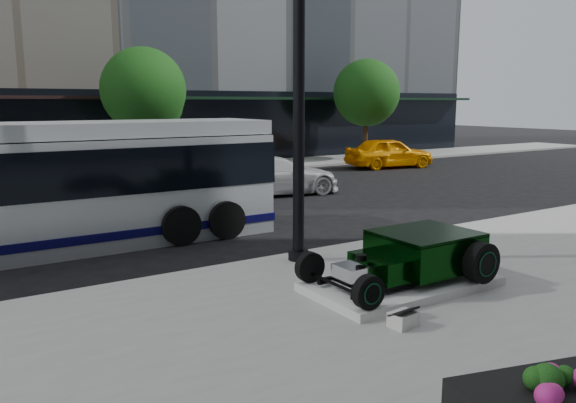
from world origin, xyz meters
TOP-DOWN VIEW (x-y plane):
  - ground at (0.00, 0.00)m, footprint 120.00×120.00m
  - sidewalk_far at (0.00, 14.00)m, footprint 70.00×4.00m
  - street_trees at (1.15, 13.07)m, footprint 29.80×3.80m
  - display_plinth at (-0.47, -5.08)m, footprint 3.40×1.80m
  - hot_rod at (-0.14, -5.08)m, footprint 3.22×2.00m
  - info_plaque at (-1.69, -6.38)m, footprint 0.43×0.34m
  - lamppost at (-1.01, -2.57)m, footprint 0.43×0.43m
  - flower_planter at (-2.18, -9.03)m, footprint 2.14×1.46m
  - transit_bus at (-5.84, 1.63)m, footprint 12.12×2.88m
  - white_sedan at (3.31, 5.53)m, footprint 5.18×2.65m
  - yellow_taxi at (12.86, 9.73)m, footprint 4.90×2.71m

SIDE VIEW (x-z plane):
  - ground at x=0.00m, z-range 0.00..0.00m
  - sidewalk_far at x=0.00m, z-range 0.00..0.12m
  - display_plinth at x=-0.47m, z-range 0.12..0.27m
  - info_plaque at x=-1.69m, z-range 0.09..0.40m
  - flower_planter at x=-2.18m, z-range 0.03..0.67m
  - hot_rod at x=-0.14m, z-range 0.29..1.10m
  - white_sedan at x=3.31m, z-range 0.00..1.44m
  - yellow_taxi at x=12.86m, z-range 0.00..1.58m
  - transit_bus at x=-5.84m, z-range 0.02..2.95m
  - lamppost at x=-1.01m, z-range -0.17..7.60m
  - street_trees at x=1.15m, z-range 0.92..6.62m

